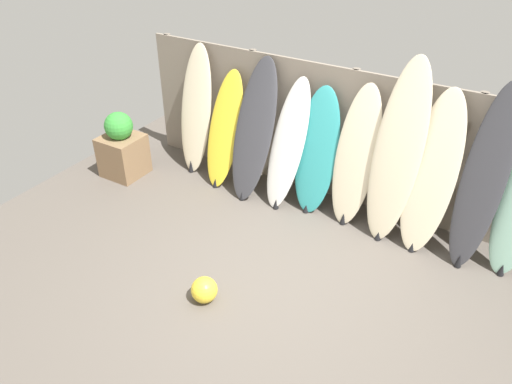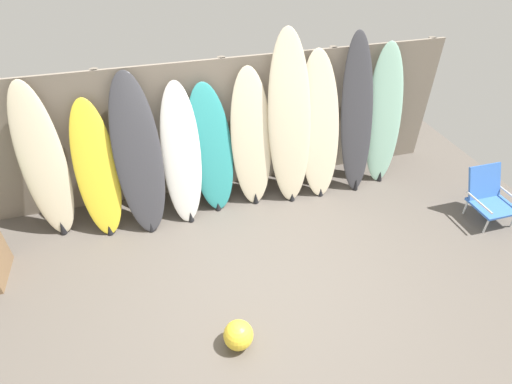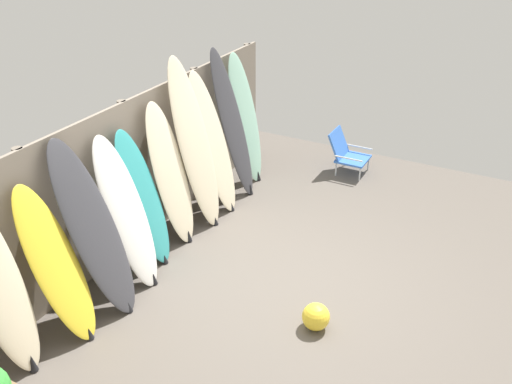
# 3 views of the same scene
# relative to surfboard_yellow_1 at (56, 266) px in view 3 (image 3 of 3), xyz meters

# --- Properties ---
(ground) EXTENTS (7.68, 7.68, 0.00)m
(ground) POSITION_rel_surfboard_yellow_1_xyz_m (1.63, -1.60, -0.77)
(ground) COLOR #5B544C
(fence_back) EXTENTS (6.08, 0.11, 1.80)m
(fence_back) POSITION_rel_surfboard_yellow_1_xyz_m (1.63, 0.41, 0.13)
(fence_back) COLOR gray
(fence_back) RESTS_ON ground
(surfboard_yellow_1) EXTENTS (0.48, 0.66, 1.56)m
(surfboard_yellow_1) POSITION_rel_surfboard_yellow_1_xyz_m (0.00, 0.00, 0.00)
(surfboard_yellow_1) COLOR yellow
(surfboard_yellow_1) RESTS_ON ground
(surfboard_charcoal_2) EXTENTS (0.55, 0.76, 1.82)m
(surfboard_charcoal_2) POSITION_rel_surfboard_yellow_1_xyz_m (0.49, -0.03, 0.13)
(surfboard_charcoal_2) COLOR #38383D
(surfboard_charcoal_2) RESTS_ON ground
(surfboard_white_3) EXTENTS (0.56, 0.72, 1.66)m
(surfboard_white_3) POSITION_rel_surfboard_yellow_1_xyz_m (0.99, -0.02, 0.05)
(surfboard_white_3) COLOR white
(surfboard_white_3) RESTS_ON ground
(surfboard_teal_4) EXTENTS (0.59, 0.57, 1.60)m
(surfboard_teal_4) POSITION_rel_surfboard_yellow_1_xyz_m (1.37, 0.04, 0.02)
(surfboard_teal_4) COLOR teal
(surfboard_teal_4) RESTS_ON ground
(surfboard_cream_5) EXTENTS (0.54, 0.50, 1.75)m
(surfboard_cream_5) POSITION_rel_surfboard_yellow_1_xyz_m (1.88, 0.04, 0.09)
(surfboard_cream_5) COLOR beige
(surfboard_cream_5) RESTS_ON ground
(surfboard_cream_6) EXTENTS (0.58, 0.63, 2.15)m
(surfboard_cream_6) POSITION_rel_surfboard_yellow_1_xyz_m (2.37, 0.01, 0.30)
(surfboard_cream_6) COLOR beige
(surfboard_cream_6) RESTS_ON ground
(surfboard_cream_7) EXTENTS (0.56, 0.61, 1.87)m
(surfboard_cream_7) POSITION_rel_surfboard_yellow_1_xyz_m (2.79, 0.01, 0.15)
(surfboard_cream_7) COLOR beige
(surfboard_cream_7) RESTS_ON ground
(surfboard_charcoal_8) EXTENTS (0.48, 0.67, 2.04)m
(surfboard_charcoal_8) POSITION_rel_surfboard_yellow_1_xyz_m (3.31, 0.02, 0.23)
(surfboard_charcoal_8) COLOR #38383D
(surfboard_charcoal_8) RESTS_ON ground
(surfboard_seafoam_9) EXTENTS (0.56, 0.55, 1.87)m
(surfboard_seafoam_9) POSITION_rel_surfboard_yellow_1_xyz_m (3.75, 0.06, 0.15)
(surfboard_seafoam_9) COLOR #9ED6BC
(surfboard_seafoam_9) RESTS_ON ground
(beach_chair) EXTENTS (0.50, 0.57, 0.64)m
(beach_chair) POSITION_rel_surfboard_yellow_1_xyz_m (4.64, -1.19, -0.45)
(beach_chair) COLOR silver
(beach_chair) RESTS_ON ground
(beach_ball) EXTENTS (0.28, 0.28, 0.28)m
(beach_ball) POSITION_rel_surfboard_yellow_1_xyz_m (1.17, -2.14, -0.63)
(beach_ball) COLOR yellow
(beach_ball) RESTS_ON ground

